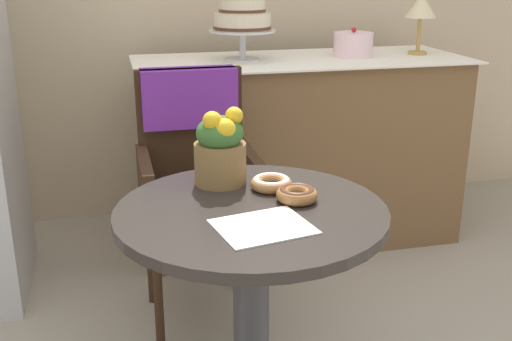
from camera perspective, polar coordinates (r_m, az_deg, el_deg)
cafe_table at (r=1.71m, az=-0.45°, el=-10.02°), size 0.72×0.72×0.72m
wicker_chair at (r=2.33m, az=-5.70°, el=1.34°), size 0.42×0.45×0.95m
paper_napkin at (r=1.51m, az=0.61°, el=-5.20°), size 0.25×0.22×0.00m
donut_front at (r=1.75m, az=1.41°, el=-1.11°), size 0.12×0.12×0.03m
donut_mid at (r=1.66m, az=3.78°, el=-2.15°), size 0.11×0.11×0.04m
flower_vase at (r=1.77m, az=-3.30°, el=2.14°), size 0.15×0.15×0.22m
display_counter at (r=3.03m, az=4.05°, el=1.89°), size 1.56×0.62×0.90m
tiered_cake_stand at (r=2.84m, az=-1.27°, el=14.20°), size 0.30×0.30×0.34m
round_layer_cake at (r=3.02m, az=8.94°, el=11.39°), size 0.18×0.18×0.14m
table_lamp at (r=3.14m, az=14.95°, el=14.21°), size 0.15×0.15×0.28m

